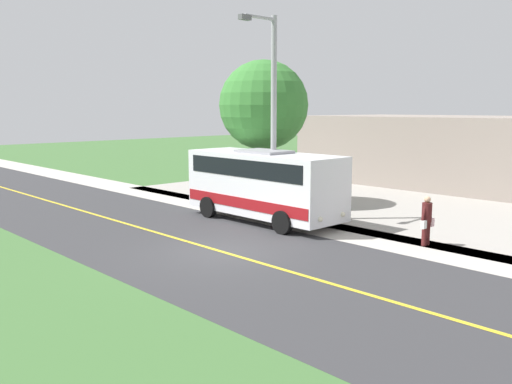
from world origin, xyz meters
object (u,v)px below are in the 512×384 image
street_light_pole (272,110)px  shuttle_bus_front (264,182)px  commercial_building (489,152)px  pedestrian_with_bags (427,219)px  tree_curbside (264,105)px

street_light_pole → shuttle_bus_front: bearing=-9.1°
shuttle_bus_front → commercial_building: commercial_building is taller
shuttle_bus_front → commercial_building: bearing=173.1°
pedestrian_with_bags → shuttle_bus_front: bearing=-80.6°
tree_curbside → commercial_building: bearing=160.2°
tree_curbside → commercial_building: (-14.00, 5.03, -2.72)m
pedestrian_with_bags → street_light_pole: size_ratio=0.21×
street_light_pole → commercial_building: 16.82m
shuttle_bus_front → street_light_pole: size_ratio=0.87×
tree_curbside → commercial_building: size_ratio=0.32×
shuttle_bus_front → tree_curbside: tree_curbside is taller
shuttle_bus_front → pedestrian_with_bags: shuttle_bus_front is taller
street_light_pole → commercial_building: (-16.52, 1.98, -2.51)m
pedestrian_with_bags → commercial_building: bearing=-163.1°
tree_curbside → street_light_pole: bearing=50.5°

